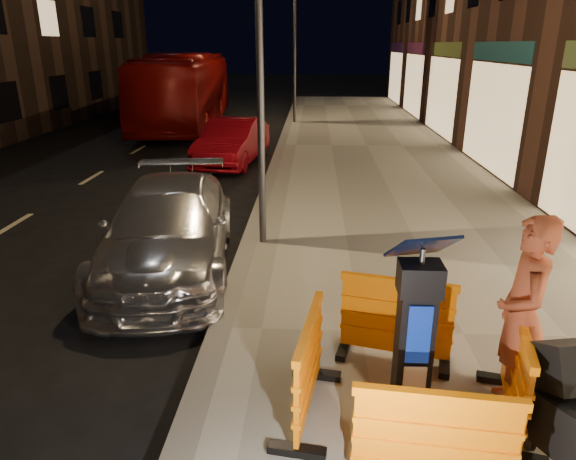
{
  "coord_description": "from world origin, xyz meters",
  "views": [
    {
      "loc": [
        1.13,
        -5.57,
        3.49
      ],
      "look_at": [
        0.8,
        1.0,
        1.1
      ],
      "focal_mm": 32.0,
      "sensor_mm": 36.0,
      "label": 1
    }
  ],
  "objects_px": {
    "barrier_kerbside": "(309,368)",
    "bus_doubledecker": "(188,126)",
    "parking_kiosk": "(415,335)",
    "man": "(522,317)",
    "barrier_back": "(396,319)",
    "car_red": "(233,164)",
    "barrier_front": "(434,447)",
    "barrier_bldgside": "(516,374)",
    "car_silver": "(172,267)"
  },
  "relations": [
    {
      "from": "parking_kiosk",
      "to": "barrier_front",
      "type": "distance_m",
      "value": 1.03
    },
    {
      "from": "barrier_front",
      "to": "barrier_kerbside",
      "type": "bearing_deg",
      "value": 141.07
    },
    {
      "from": "parking_kiosk",
      "to": "barrier_kerbside",
      "type": "height_order",
      "value": "parking_kiosk"
    },
    {
      "from": "parking_kiosk",
      "to": "man",
      "type": "distance_m",
      "value": 1.02
    },
    {
      "from": "car_silver",
      "to": "man",
      "type": "distance_m",
      "value": 5.59
    },
    {
      "from": "barrier_kerbside",
      "to": "bus_doubledecker",
      "type": "bearing_deg",
      "value": 25.61
    },
    {
      "from": "parking_kiosk",
      "to": "barrier_bldgside",
      "type": "relative_size",
      "value": 1.4
    },
    {
      "from": "barrier_back",
      "to": "car_red",
      "type": "bearing_deg",
      "value": 122.04
    },
    {
      "from": "car_red",
      "to": "man",
      "type": "height_order",
      "value": "man"
    },
    {
      "from": "barrier_bldgside",
      "to": "man",
      "type": "relative_size",
      "value": 0.64
    },
    {
      "from": "barrier_front",
      "to": "barrier_kerbside",
      "type": "distance_m",
      "value": 1.34
    },
    {
      "from": "barrier_front",
      "to": "car_silver",
      "type": "xyz_separation_m",
      "value": [
        -3.26,
        4.58,
        -0.64
      ]
    },
    {
      "from": "barrier_back",
      "to": "bus_doubledecker",
      "type": "distance_m",
      "value": 19.29
    },
    {
      "from": "barrier_back",
      "to": "parking_kiosk",
      "type": "bearing_deg",
      "value": -75.93
    },
    {
      "from": "barrier_front",
      "to": "barrier_kerbside",
      "type": "height_order",
      "value": "same"
    },
    {
      "from": "barrier_front",
      "to": "car_red",
      "type": "distance_m",
      "value": 12.87
    },
    {
      "from": "barrier_back",
      "to": "car_silver",
      "type": "distance_m",
      "value": 4.27
    },
    {
      "from": "barrier_kerbside",
      "to": "bus_doubledecker",
      "type": "xyz_separation_m",
      "value": [
        -5.66,
        19.06,
        -0.64
      ]
    },
    {
      "from": "parking_kiosk",
      "to": "barrier_back",
      "type": "relative_size",
      "value": 1.4
    },
    {
      "from": "barrier_back",
      "to": "barrier_bldgside",
      "type": "relative_size",
      "value": 1.0
    },
    {
      "from": "man",
      "to": "barrier_kerbside",
      "type": "bearing_deg",
      "value": -74.85
    },
    {
      "from": "parking_kiosk",
      "to": "bus_doubledecker",
      "type": "xyz_separation_m",
      "value": [
        -6.61,
        19.06,
        -1.03
      ]
    },
    {
      "from": "barrier_bldgside",
      "to": "car_red",
      "type": "bearing_deg",
      "value": 33.9
    },
    {
      "from": "barrier_kerbside",
      "to": "car_silver",
      "type": "xyz_separation_m",
      "value": [
        -2.31,
        3.63,
        -0.64
      ]
    },
    {
      "from": "barrier_back",
      "to": "bus_doubledecker",
      "type": "relative_size",
      "value": 0.11
    },
    {
      "from": "parking_kiosk",
      "to": "barrier_front",
      "type": "height_order",
      "value": "parking_kiosk"
    },
    {
      "from": "car_silver",
      "to": "bus_doubledecker",
      "type": "distance_m",
      "value": 15.79
    },
    {
      "from": "parking_kiosk",
      "to": "car_red",
      "type": "bearing_deg",
      "value": 117.64
    },
    {
      "from": "car_red",
      "to": "bus_doubledecker",
      "type": "height_order",
      "value": "bus_doubledecker"
    },
    {
      "from": "barrier_back",
      "to": "barrier_bldgside",
      "type": "xyz_separation_m",
      "value": [
        0.95,
        -0.95,
        0.0
      ]
    },
    {
      "from": "barrier_back",
      "to": "man",
      "type": "height_order",
      "value": "man"
    },
    {
      "from": "bus_doubledecker",
      "to": "parking_kiosk",
      "type": "bearing_deg",
      "value": -74.56
    },
    {
      "from": "barrier_bldgside",
      "to": "car_red",
      "type": "distance_m",
      "value": 12.26
    },
    {
      "from": "car_red",
      "to": "bus_doubledecker",
      "type": "relative_size",
      "value": 0.37
    },
    {
      "from": "parking_kiosk",
      "to": "man",
      "type": "bearing_deg",
      "value": 21.87
    },
    {
      "from": "barrier_kerbside",
      "to": "barrier_bldgside",
      "type": "relative_size",
      "value": 1.0
    },
    {
      "from": "barrier_back",
      "to": "man",
      "type": "distance_m",
      "value": 1.35
    },
    {
      "from": "barrier_front",
      "to": "parking_kiosk",
      "type": "bearing_deg",
      "value": 96.07
    },
    {
      "from": "barrier_back",
      "to": "barrier_bldgside",
      "type": "bearing_deg",
      "value": -30.93
    },
    {
      "from": "barrier_kerbside",
      "to": "bus_doubledecker",
      "type": "distance_m",
      "value": 19.9
    },
    {
      "from": "barrier_kerbside",
      "to": "man",
      "type": "bearing_deg",
      "value": -75.34
    },
    {
      "from": "car_red",
      "to": "barrier_kerbside",
      "type": "bearing_deg",
      "value": -70.52
    },
    {
      "from": "barrier_kerbside",
      "to": "bus_doubledecker",
      "type": "relative_size",
      "value": 0.11
    },
    {
      "from": "barrier_front",
      "to": "car_silver",
      "type": "relative_size",
      "value": 0.26
    },
    {
      "from": "barrier_back",
      "to": "barrier_bldgside",
      "type": "distance_m",
      "value": 1.34
    },
    {
      "from": "barrier_kerbside",
      "to": "man",
      "type": "relative_size",
      "value": 0.64
    },
    {
      "from": "barrier_kerbside",
      "to": "car_red",
      "type": "relative_size",
      "value": 0.31
    },
    {
      "from": "barrier_front",
      "to": "barrier_kerbside",
      "type": "relative_size",
      "value": 1.0
    },
    {
      "from": "barrier_front",
      "to": "man",
      "type": "relative_size",
      "value": 0.64
    },
    {
      "from": "barrier_back",
      "to": "car_silver",
      "type": "relative_size",
      "value": 0.26
    }
  ]
}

